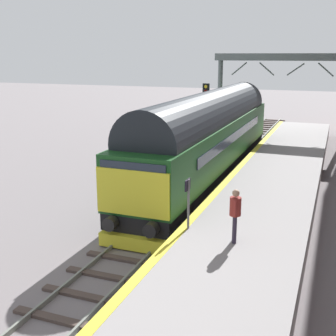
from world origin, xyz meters
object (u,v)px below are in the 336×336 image
Objects in this scene: signal_post_near at (206,111)px; waiting_passenger at (235,211)px; diesel_locomotive at (209,134)px; platform_number_sign at (188,196)px.

signal_post_near is 16.40m from waiting_passenger.
waiting_passenger is (5.45, -15.44, -0.91)m from signal_post_near.
diesel_locomotive reaches higher than waiting_passenger.
diesel_locomotive is 10.16m from waiting_passenger.
waiting_passenger reaches higher than platform_number_sign.
waiting_passenger is (3.54, -9.51, -0.49)m from diesel_locomotive.
diesel_locomotive reaches higher than platform_number_sign.
diesel_locomotive is at bearing 101.87° from platform_number_sign.
signal_post_near is (-1.91, 5.93, 0.42)m from diesel_locomotive.
platform_number_sign is at bearing -78.13° from diesel_locomotive.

